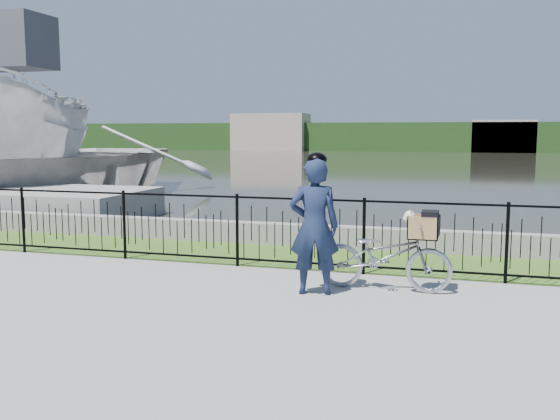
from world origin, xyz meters
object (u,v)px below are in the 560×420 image
(cyclist, at_px, (314,225))
(boat_near, at_px, (17,135))
(boat_far, at_px, (68,161))
(bicycle_rig, at_px, (385,255))

(cyclist, height_order, boat_near, boat_near)
(cyclist, bearing_deg, boat_near, 143.59)
(cyclist, distance_m, boat_far, 14.33)
(bicycle_rig, bearing_deg, boat_near, 147.04)
(bicycle_rig, relative_size, boat_far, 0.15)
(boat_far, bearing_deg, boat_near, -123.65)
(bicycle_rig, xyz_separation_m, cyclist, (-0.87, -0.45, 0.43))
(bicycle_rig, distance_m, boat_far, 14.71)
(boat_near, relative_size, boat_far, 0.85)
(boat_near, bearing_deg, bicycle_rig, -32.96)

